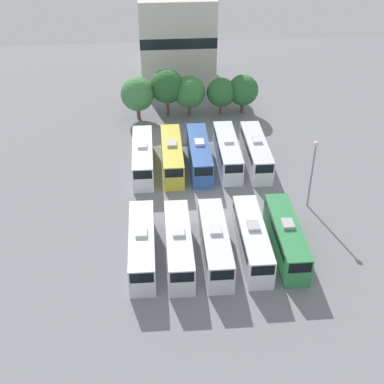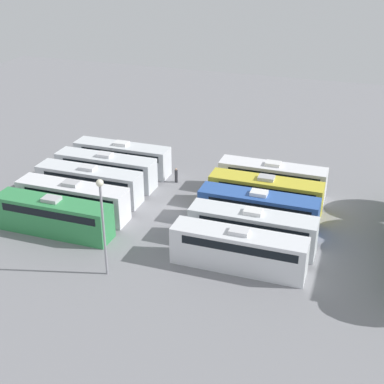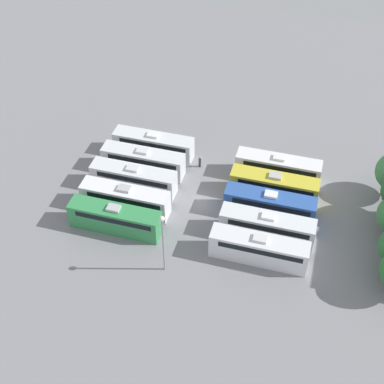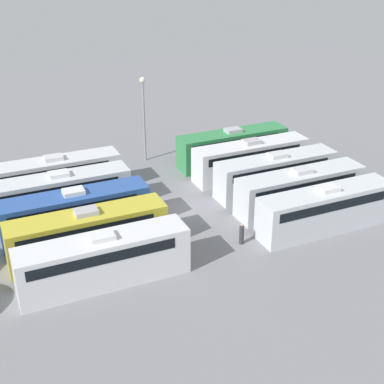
# 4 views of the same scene
# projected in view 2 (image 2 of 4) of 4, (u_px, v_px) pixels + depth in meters

# --- Properties ---
(ground_plane) EXTENTS (117.92, 117.92, 0.00)m
(ground_plane) POSITION_uv_depth(u_px,v_px,m) (171.00, 212.00, 54.64)
(ground_plane) COLOR gray
(bus_0) EXTENTS (2.62, 11.49, 3.74)m
(bus_0) POSITION_uv_depth(u_px,v_px,m) (122.00, 157.00, 62.92)
(bus_0) COLOR silver
(bus_0) RESTS_ON ground_plane
(bus_1) EXTENTS (2.62, 11.49, 3.74)m
(bus_1) POSITION_uv_depth(u_px,v_px,m) (106.00, 169.00, 59.78)
(bus_1) COLOR silver
(bus_1) RESTS_ON ground_plane
(bus_2) EXTENTS (2.62, 11.49, 3.74)m
(bus_2) POSITION_uv_depth(u_px,v_px,m) (90.00, 182.00, 56.58)
(bus_2) COLOR silver
(bus_2) RESTS_ON ground_plane
(bus_3) EXTENTS (2.62, 11.49, 3.74)m
(bus_3) POSITION_uv_depth(u_px,v_px,m) (73.00, 199.00, 53.15)
(bus_3) COLOR white
(bus_3) RESTS_ON ground_plane
(bus_4) EXTENTS (2.62, 11.49, 3.74)m
(bus_4) POSITION_uv_depth(u_px,v_px,m) (54.00, 215.00, 50.07)
(bus_4) COLOR #338C4C
(bus_4) RESTS_ON ground_plane
(bus_5) EXTENTS (2.62, 11.49, 3.74)m
(bus_5) POSITION_uv_depth(u_px,v_px,m) (272.00, 178.00, 57.54)
(bus_5) COLOR white
(bus_5) RESTS_ON ground_plane
(bus_6) EXTENTS (2.62, 11.49, 3.74)m
(bus_6) POSITION_uv_depth(u_px,v_px,m) (266.00, 193.00, 54.29)
(bus_6) COLOR gold
(bus_6) RESTS_ON ground_plane
(bus_7) EXTENTS (2.62, 11.49, 3.74)m
(bus_7) POSITION_uv_depth(u_px,v_px,m) (258.00, 209.00, 51.21)
(bus_7) COLOR #2D56A8
(bus_7) RESTS_ON ground_plane
(bus_8) EXTENTS (2.62, 11.49, 3.74)m
(bus_8) POSITION_uv_depth(u_px,v_px,m) (253.00, 228.00, 47.90)
(bus_8) COLOR silver
(bus_8) RESTS_ON ground_plane
(bus_9) EXTENTS (2.62, 11.49, 3.74)m
(bus_9) POSITION_uv_depth(u_px,v_px,m) (239.00, 249.00, 44.81)
(bus_9) COLOR silver
(bus_9) RESTS_ON ground_plane
(worker_person) EXTENTS (0.36, 0.36, 1.73)m
(worker_person) POSITION_uv_depth(u_px,v_px,m) (176.00, 176.00, 60.68)
(worker_person) COLOR #333338
(worker_person) RESTS_ON ground_plane
(light_pole) EXTENTS (0.60, 0.60, 8.72)m
(light_pole) POSITION_uv_depth(u_px,v_px,m) (102.00, 213.00, 42.22)
(light_pole) COLOR gray
(light_pole) RESTS_ON ground_plane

